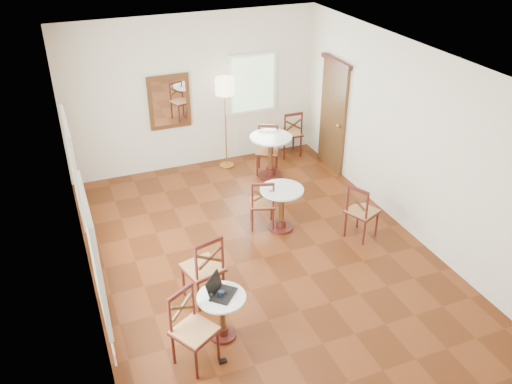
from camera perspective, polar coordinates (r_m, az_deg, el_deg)
ground at (r=8.31m, az=0.78°, el=-6.96°), size 7.00×7.00×0.00m
room_shell at (r=7.55m, az=-0.35°, el=5.70°), size 5.02×7.02×3.01m
cafe_table_near at (r=6.80m, az=-3.62°, el=-12.53°), size 0.60×0.60×0.64m
cafe_table_mid at (r=8.74m, az=2.71°, el=-1.31°), size 0.71×0.71×0.75m
cafe_table_back at (r=10.34m, az=1.56°, el=4.25°), size 0.80×0.80×0.85m
chair_near_a at (r=7.28m, az=-5.58°, el=-8.01°), size 0.59×0.59×1.05m
chair_near_b at (r=6.47m, az=-6.70°, el=-14.24°), size 0.62×0.62×0.99m
chair_mid_a at (r=8.80m, az=0.66°, el=-1.19°), size 0.52×0.52×0.90m
chair_mid_b at (r=8.69m, az=11.11°, el=-2.03°), size 0.58×0.58×0.95m
chair_back_a at (r=11.26m, az=3.60°, el=6.24°), size 0.47×0.47×0.99m
chair_back_b at (r=10.55m, az=1.21°, el=4.47°), size 0.59×0.59×0.94m
floor_lamp at (r=10.37m, az=-3.34°, el=10.48°), size 0.36×0.36×1.84m
laptop at (r=6.64m, az=-3.91°, el=-10.33°), size 0.43×0.43×0.24m
mouse at (r=6.60m, az=-3.53°, el=-11.05°), size 0.10×0.07×0.04m
navy_mug at (r=6.61m, az=-3.66°, el=-10.74°), size 0.11×0.07×0.09m
water_glass at (r=6.56m, az=-4.73°, el=-11.10°), size 0.06×0.06×0.10m
power_adapter at (r=6.75m, az=-3.55°, el=-17.45°), size 0.10×0.06×0.04m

